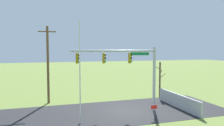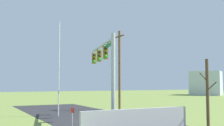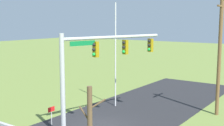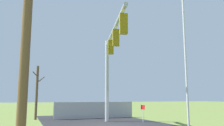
{
  "view_description": "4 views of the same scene",
  "coord_description": "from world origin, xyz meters",
  "views": [
    {
      "loc": [
        -7.02,
        -18.49,
        5.96
      ],
      "look_at": [
        -1.14,
        0.69,
        4.63
      ],
      "focal_mm": 33.31,
      "sensor_mm": 36.0,
      "label": 1
    },
    {
      "loc": [
        19.23,
        -9.28,
        2.82
      ],
      "look_at": [
        -1.01,
        1.23,
        4.47
      ],
      "focal_mm": 45.38,
      "sensor_mm": 36.0,
      "label": 2
    },
    {
      "loc": [
        14.78,
        11.44,
        6.81
      ],
      "look_at": [
        -1.18,
        0.06,
        4.09
      ],
      "focal_mm": 48.27,
      "sensor_mm": 36.0,
      "label": 3
    },
    {
      "loc": [
        -13.77,
        5.28,
        1.75
      ],
      "look_at": [
        -1.18,
        0.46,
        3.78
      ],
      "focal_mm": 36.94,
      "sensor_mm": 36.0,
      "label": 4
    }
  ],
  "objects": [
    {
      "name": "utility_pole",
      "position": [
        -7.09,
        5.29,
        4.4
      ],
      "size": [
        1.9,
        0.26,
        8.47
      ],
      "color": "brown",
      "rests_on": "ground_plane"
    },
    {
      "name": "flagpole",
      "position": [
        -4.66,
        -2.08,
        4.14
      ],
      "size": [
        0.1,
        0.1,
        8.27
      ],
      "primitive_type": "cylinder",
      "color": "silver",
      "rests_on": "ground_plane"
    },
    {
      "name": "open_sign",
      "position": [
        1.46,
        -2.98,
        0.91
      ],
      "size": [
        0.56,
        0.04,
        1.22
      ],
      "color": "silver",
      "rests_on": "ground_plane"
    },
    {
      "name": "road_surface",
      "position": [
        -4.0,
        0.0,
        0.01
      ],
      "size": [
        28.0,
        8.0,
        0.01
      ],
      "primitive_type": "cube",
      "color": "#232326",
      "rests_on": "ground_plane"
    },
    {
      "name": "signal_mast",
      "position": [
        0.24,
        -0.01,
        4.46
      ],
      "size": [
        7.95,
        2.16,
        6.16
      ],
      "color": "#B2B5BA",
      "rests_on": "ground_plane"
    }
  ]
}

